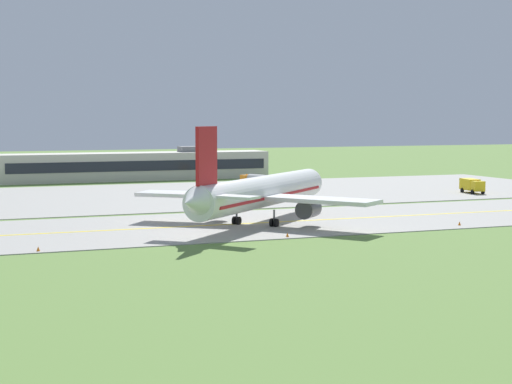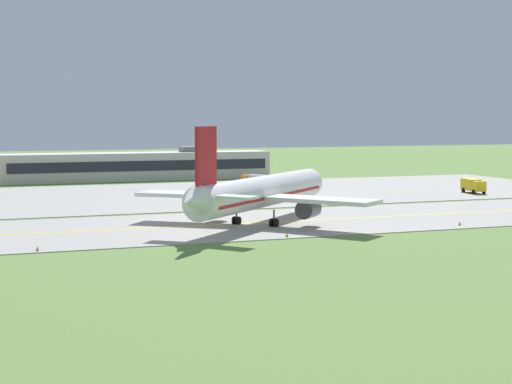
# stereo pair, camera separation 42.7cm
# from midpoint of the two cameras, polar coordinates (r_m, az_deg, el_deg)

# --- Properties ---
(ground_plane) EXTENTS (500.00, 500.00, 0.00)m
(ground_plane) POSITION_cam_midpoint_polar(r_m,az_deg,el_deg) (107.39, 0.11, -2.19)
(ground_plane) COLOR olive
(taxiway_strip) EXTENTS (240.00, 28.00, 0.10)m
(taxiway_strip) POSITION_cam_midpoint_polar(r_m,az_deg,el_deg) (107.38, 0.11, -2.16)
(taxiway_strip) COLOR #9E9B93
(taxiway_strip) RESTS_ON ground
(apron_pad) EXTENTS (140.00, 52.00, 0.10)m
(apron_pad) POSITION_cam_midpoint_polar(r_m,az_deg,el_deg) (150.03, -2.12, -0.09)
(apron_pad) COLOR #9E9B93
(apron_pad) RESTS_ON ground
(taxiway_centreline) EXTENTS (220.00, 0.60, 0.01)m
(taxiway_centreline) POSITION_cam_midpoint_polar(r_m,az_deg,el_deg) (107.37, 0.11, -2.14)
(taxiway_centreline) COLOR yellow
(taxiway_centreline) RESTS_ON taxiway_strip
(airplane_lead) EXTENTS (31.49, 30.96, 12.70)m
(airplane_lead) POSITION_cam_midpoint_polar(r_m,az_deg,el_deg) (106.00, 0.39, -0.04)
(airplane_lead) COLOR white
(airplane_lead) RESTS_ON ground
(service_truck_baggage) EXTENTS (3.00, 6.23, 2.60)m
(service_truck_baggage) POSITION_cam_midpoint_polar(r_m,az_deg,el_deg) (154.92, 14.73, 0.46)
(service_truck_baggage) COLOR yellow
(service_truck_baggage) RESTS_ON ground
(service_truck_fuel) EXTENTS (4.35, 6.31, 2.65)m
(service_truck_fuel) POSITION_cam_midpoint_polar(r_m,az_deg,el_deg) (162.46, 0.03, 0.84)
(service_truck_fuel) COLOR orange
(service_truck_fuel) RESTS_ON ground
(terminal_building) EXTENTS (58.77, 8.99, 7.21)m
(terminal_building) POSITION_cam_midpoint_polar(r_m,az_deg,el_deg) (184.53, -7.98, 1.77)
(terminal_building) COLOR beige
(terminal_building) RESTS_ON ground
(traffic_cone_near_edge) EXTENTS (0.44, 0.44, 0.60)m
(traffic_cone_near_edge) POSITION_cam_midpoint_polar(r_m,az_deg,el_deg) (95.02, 2.26, -2.97)
(traffic_cone_near_edge) COLOR orange
(traffic_cone_near_edge) RESTS_ON ground
(traffic_cone_mid_edge) EXTENTS (0.44, 0.44, 0.60)m
(traffic_cone_mid_edge) POSITION_cam_midpoint_polar(r_m,az_deg,el_deg) (87.85, -14.60, -3.80)
(traffic_cone_mid_edge) COLOR orange
(traffic_cone_mid_edge) RESTS_ON ground
(traffic_cone_far_edge) EXTENTS (0.44, 0.44, 0.60)m
(traffic_cone_far_edge) POSITION_cam_midpoint_polar(r_m,az_deg,el_deg) (108.19, 13.88, -2.13)
(traffic_cone_far_edge) COLOR orange
(traffic_cone_far_edge) RESTS_ON ground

